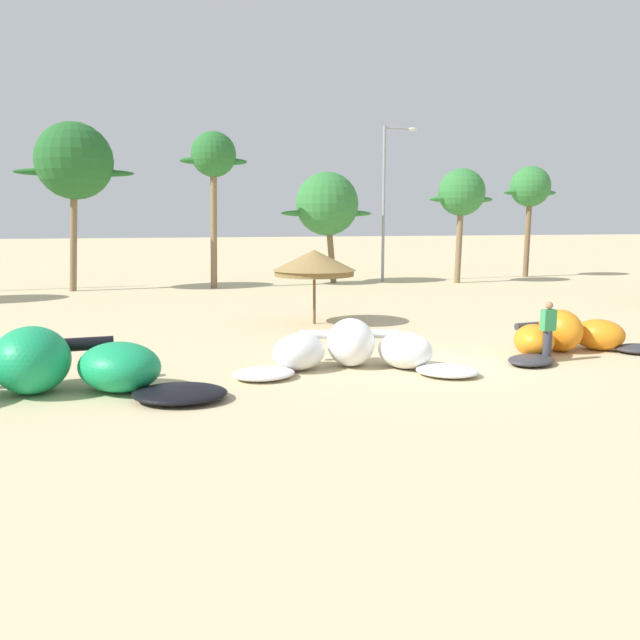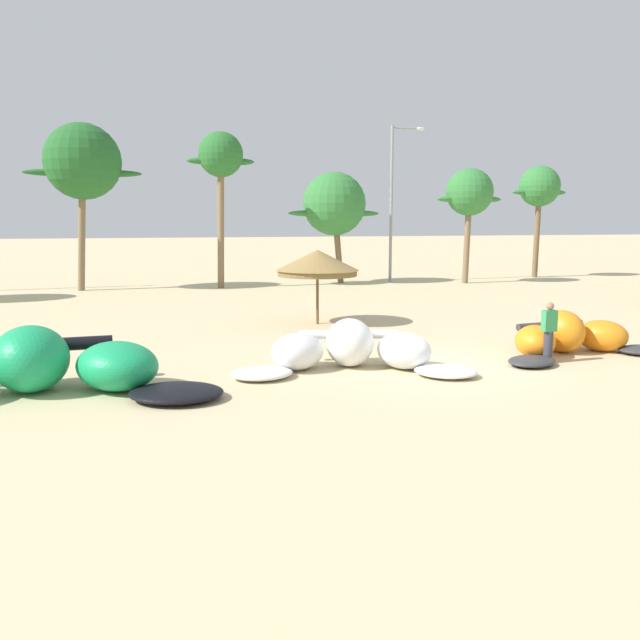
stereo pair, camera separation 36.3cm
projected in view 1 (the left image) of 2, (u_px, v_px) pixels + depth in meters
ground_plane at (440, 364)px, 17.09m from camera, size 260.00×260.00×0.00m
kite_far_left at (30, 372)px, 13.78m from camera, size 8.35×3.96×1.47m
kite_left at (352, 350)px, 16.51m from camera, size 6.12×3.57×1.24m
kite_left_of_center at (567, 337)px, 18.46m from camera, size 5.58×2.88×1.21m
beach_umbrella_near_van at (314, 263)px, 23.41m from camera, size 3.01×3.01×2.69m
person_near_kites at (548, 332)px, 17.24m from camera, size 0.36×0.24×1.62m
palm_left at (74, 162)px, 33.87m from camera, size 5.98×3.99×8.79m
palm_left_of_gap at (214, 159)px, 35.19m from camera, size 3.66×2.44×8.49m
palm_center_left at (327, 204)px, 38.44m from camera, size 5.59×3.73×6.57m
palm_center_right at (462, 194)px, 38.57m from camera, size 4.17×2.78×6.78m
palm_right_of_gap at (530, 188)px, 42.63m from camera, size 3.95×2.63×7.24m
lamppost_west_center at (387, 195)px, 39.34m from camera, size 2.17×0.24×9.32m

